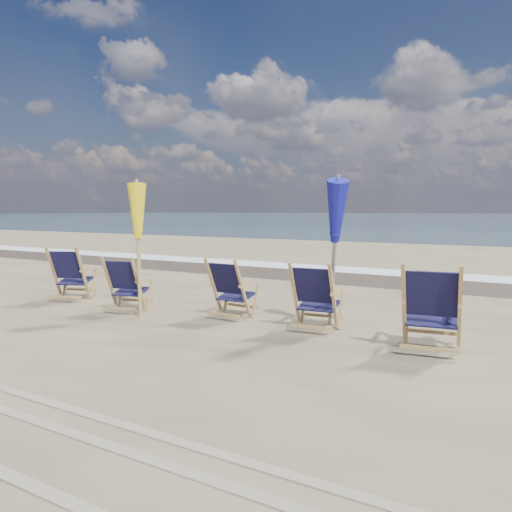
# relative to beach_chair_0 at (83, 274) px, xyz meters

# --- Properties ---
(surf_foam) EXTENTS (200.00, 1.40, 0.01)m
(surf_foam) POSITION_rel_beach_chair_0_xyz_m (3.04, 7.10, -0.50)
(surf_foam) COLOR silver
(surf_foam) RESTS_ON ground
(wet_sand_strip) EXTENTS (200.00, 2.60, 0.00)m
(wet_sand_strip) POSITION_rel_beach_chair_0_xyz_m (3.04, 5.60, -0.50)
(wet_sand_strip) COLOR #42362A
(wet_sand_strip) RESTS_ON ground
(beach_chair_0) EXTENTS (0.88, 0.92, 1.01)m
(beach_chair_0) POSITION_rel_beach_chair_0_xyz_m (0.00, 0.00, 0.00)
(beach_chair_0) COLOR black
(beach_chair_0) RESTS_ON ground
(beach_chair_1) EXTENTS (0.75, 0.80, 0.93)m
(beach_chair_1) POSITION_rel_beach_chair_0_xyz_m (1.60, -0.26, -0.04)
(beach_chair_1) COLOR black
(beach_chair_1) RESTS_ON ground
(beach_chair_2) EXTENTS (0.61, 0.68, 0.95)m
(beach_chair_2) POSITION_rel_beach_chair_0_xyz_m (3.32, 0.13, -0.03)
(beach_chair_2) COLOR black
(beach_chair_2) RESTS_ON ground
(beach_chair_3) EXTENTS (0.69, 0.76, 0.97)m
(beach_chair_3) POSITION_rel_beach_chair_0_xyz_m (4.78, 0.09, -0.02)
(beach_chair_3) COLOR black
(beach_chair_3) RESTS_ON ground
(beach_chair_4) EXTENTS (0.79, 0.87, 1.08)m
(beach_chair_4) POSITION_rel_beach_chair_0_xyz_m (6.40, -0.20, 0.03)
(beach_chair_4) COLOR black
(beach_chair_4) RESTS_ON ground
(umbrella_yellow) EXTENTS (0.30, 0.30, 2.05)m
(umbrella_yellow) POSITION_rel_beach_chair_0_xyz_m (1.76, -0.40, 1.03)
(umbrella_yellow) COLOR #A8814B
(umbrella_yellow) RESTS_ON ground
(umbrella_blue) EXTENTS (0.30, 0.30, 2.14)m
(umbrella_blue) POSITION_rel_beach_chair_0_xyz_m (4.67, 0.34, 1.11)
(umbrella_blue) COLOR #A5A5AD
(umbrella_blue) RESTS_ON ground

